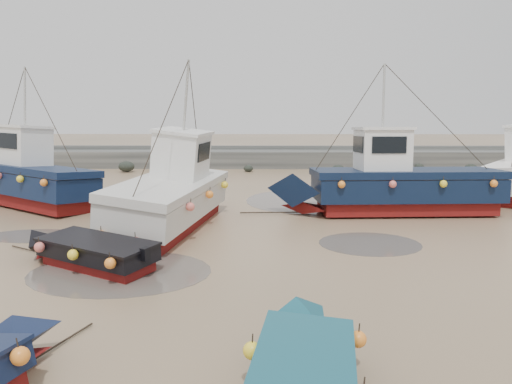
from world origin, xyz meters
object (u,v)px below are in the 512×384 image
Objects in this scene: dinghy_2 at (303,365)px; person at (150,216)px; cabin_boat_1 at (173,191)px; cabin_boat_2 at (391,183)px; cabin_boat_0 at (26,176)px; dinghy_4 at (89,248)px.

person is at bearing 120.98° from dinghy_2.
cabin_boat_1 is 6.42× the size of person.
cabin_boat_1 is 9.17m from cabin_boat_2.
cabin_boat_0 and cabin_boat_2 have the same top height.
dinghy_2 is 18.74m from cabin_boat_0.
dinghy_4 is at bearing 51.68° from person.
dinghy_2 is 12.05m from cabin_boat_1.
cabin_boat_2 is 6.80× the size of person.
dinghy_4 is (-5.64, 6.47, -0.01)m from dinghy_2.
cabin_boat_2 reaches higher than person.
dinghy_2 is at bearing -108.83° from cabin_boat_0.
person is at bearing 91.15° from cabin_boat_2.
person is (-1.26, 1.57, -1.33)m from cabin_boat_1.
cabin_boat_2 reaches higher than dinghy_4.
cabin_boat_2 is (16.18, -1.33, -0.05)m from cabin_boat_0.
cabin_boat_0 is 0.78× the size of cabin_boat_2.
dinghy_2 is 0.65× the size of cabin_boat_0.
cabin_boat_1 is (7.29, -3.58, -0.03)m from cabin_boat_0.
cabin_boat_0 is at bearing 164.40° from cabin_boat_1.
dinghy_4 is at bearing -97.75° from cabin_boat_1.
dinghy_4 is 3.34× the size of person.
cabin_boat_0 reaches higher than dinghy_2.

